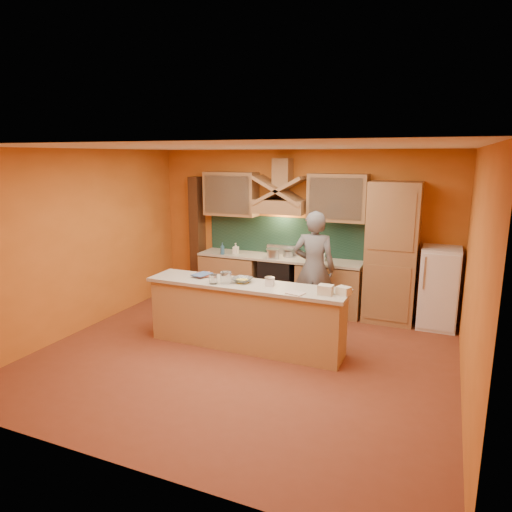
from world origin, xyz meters
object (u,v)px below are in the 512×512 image
at_px(stove, 278,282).
at_px(kitchen_scale, 270,282).
at_px(person, 314,269).
at_px(fridge, 439,288).
at_px(mixing_bowl, 242,280).

distance_m(stove, kitchen_scale, 2.02).
xyz_separation_m(person, kitchen_scale, (-0.28, -1.22, 0.06)).
distance_m(fridge, person, 1.99).
relative_size(stove, person, 0.48).
bearing_deg(person, kitchen_scale, 70.52).
bearing_deg(mixing_bowl, stove, 94.17).
xyz_separation_m(fridge, kitchen_scale, (-2.15, -1.86, 0.34)).
bearing_deg(person, mixing_bowl, 53.95).
xyz_separation_m(stove, kitchen_scale, (0.55, -1.86, 0.54)).
distance_m(fridge, kitchen_scale, 2.86).
relative_size(fridge, person, 0.70).
bearing_deg(stove, person, -37.51).
bearing_deg(stove, kitchen_scale, -73.52).
bearing_deg(mixing_bowl, fridge, 36.09).
bearing_deg(mixing_bowl, kitchen_scale, 0.78).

